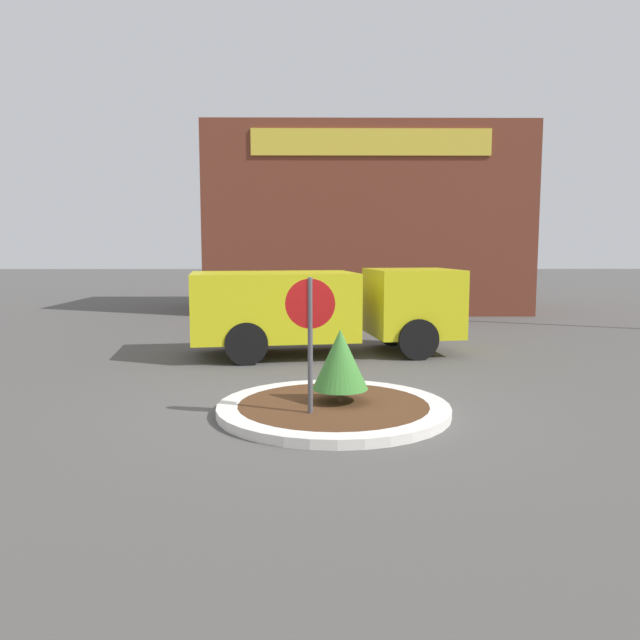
# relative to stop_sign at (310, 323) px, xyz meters

# --- Properties ---
(ground_plane) EXTENTS (120.00, 120.00, 0.00)m
(ground_plane) POSITION_rel_stop_sign_xyz_m (0.34, 0.48, -1.40)
(ground_plane) COLOR #514F4C
(traffic_island) EXTENTS (3.43, 3.43, 0.14)m
(traffic_island) POSITION_rel_stop_sign_xyz_m (0.34, 0.48, -1.33)
(traffic_island) COLOR silver
(traffic_island) RESTS_ON ground_plane
(stop_sign) EXTENTS (0.69, 0.07, 2.03)m
(stop_sign) POSITION_rel_stop_sign_xyz_m (0.00, 0.00, 0.00)
(stop_sign) COLOR #4C4C51
(stop_sign) RESTS_ON ground_plane
(island_shrub) EXTENTS (0.83, 0.83, 1.09)m
(island_shrub) POSITION_rel_stop_sign_xyz_m (0.44, 0.62, -0.62)
(island_shrub) COLOR brown
(island_shrub) RESTS_ON traffic_island
(utility_truck) EXTENTS (6.22, 3.00, 1.92)m
(utility_truck) POSITION_rel_stop_sign_xyz_m (0.24, 5.54, -0.28)
(utility_truck) COLOR gold
(utility_truck) RESTS_ON ground_plane
(storefront_building) EXTENTS (11.68, 6.07, 6.78)m
(storefront_building) POSITION_rel_stop_sign_xyz_m (1.98, 16.22, 2.00)
(storefront_building) COLOR brown
(storefront_building) RESTS_ON ground_plane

